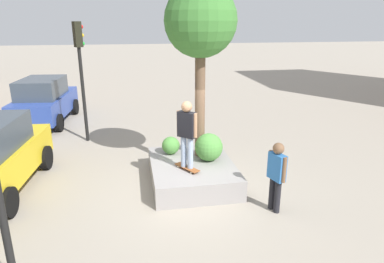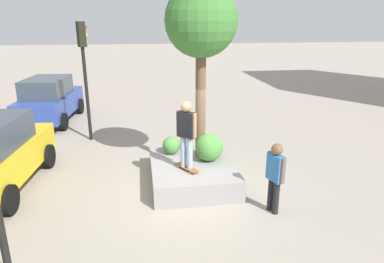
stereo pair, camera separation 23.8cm
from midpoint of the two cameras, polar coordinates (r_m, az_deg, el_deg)
name	(u,v)px [view 2 (the right image)]	position (r m, az deg, el deg)	size (l,w,h in m)	color
ground_plane	(184,191)	(9.22, -0.54, -9.84)	(120.00, 120.00, 0.00)	#9E9384
planter_ledge	(192,172)	(9.64, 0.71, -6.70)	(2.83, 2.24, 0.56)	gray
plaza_tree	(201,24)	(9.34, 2.28, 17.38)	(1.91, 1.91, 4.68)	brown
boxwood_shrub	(209,147)	(9.55, 3.54, -2.63)	(0.77, 0.77, 0.77)	#4C8C3D
hedge_clump	(171,145)	(10.07, -2.74, -2.29)	(0.52, 0.52, 0.52)	#4C8C3D
skateboard	(187,168)	(9.07, -0.15, -5.99)	(0.79, 0.60, 0.07)	brown
skateboarder	(186,130)	(8.71, -0.16, 0.23)	(0.47, 0.48, 1.76)	#8C9EB7
sedan_parked	(50,100)	(16.26, -22.08, 4.90)	(4.38, 2.30, 1.97)	#2D479E
traffic_light_corner	(84,61)	(12.92, -16.90, 11.05)	(0.36, 0.37, 4.26)	black
bystander_watching	(275,173)	(8.15, 14.41, -6.72)	(0.55, 0.31, 1.69)	black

